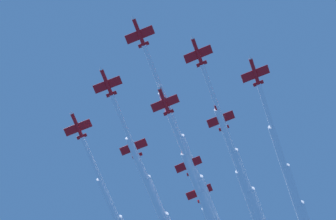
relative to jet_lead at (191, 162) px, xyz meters
The scene contains 5 objects.
jet_lead is the anchor object (origin of this frame).
jet_port_inner 17.12m from the jet_lead, 93.99° to the right, with size 57.64×49.24×4.14m.
jet_starboard_inner 17.04m from the jet_lead, 18.69° to the left, with size 57.35×47.77×4.03m.
jet_port_mid 18.67m from the jet_lead, 38.98° to the right, with size 55.01×46.86×4.09m.
jet_starboard_mid 33.80m from the jet_lead, 93.43° to the right, with size 56.47×47.45×4.07m.
Camera 1 is at (-95.85, 35.19, -16.52)m, focal length 81.87 mm.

